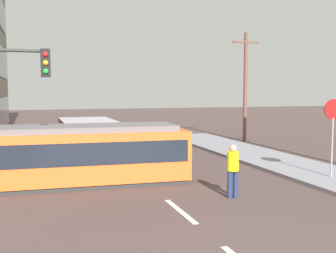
# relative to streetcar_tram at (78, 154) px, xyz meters

# --- Properties ---
(ground_plane) EXTENTS (120.00, 120.00, 0.00)m
(ground_plane) POSITION_rel_streetcar_tram_xyz_m (2.34, -0.40, -1.08)
(ground_plane) COLOR #4D3C39
(lane_stripe_2) EXTENTS (0.16, 2.40, 0.01)m
(lane_stripe_2) POSITION_rel_streetcar_tram_xyz_m (2.34, -4.40, -1.08)
(lane_stripe_2) COLOR silver
(lane_stripe_2) RESTS_ON ground
(lane_stripe_3) EXTENTS (0.16, 2.40, 0.01)m
(lane_stripe_3) POSITION_rel_streetcar_tram_xyz_m (2.34, 6.00, -1.08)
(lane_stripe_3) COLOR silver
(lane_stripe_3) RESTS_ON ground
(lane_stripe_4) EXTENTS (0.16, 2.40, 0.01)m
(lane_stripe_4) POSITION_rel_streetcar_tram_xyz_m (2.34, 12.00, -1.08)
(lane_stripe_4) COLOR silver
(lane_stripe_4) RESTS_ON ground
(streetcar_tram) EXTENTS (7.88, 2.85, 2.09)m
(streetcar_tram) POSITION_rel_streetcar_tram_xyz_m (0.00, 0.00, 0.00)
(streetcar_tram) COLOR orange
(streetcar_tram) RESTS_ON ground
(city_bus) EXTENTS (2.59, 5.28, 1.89)m
(city_bus) POSITION_rel_streetcar_tram_xyz_m (1.04, 5.23, -0.00)
(city_bus) COLOR #BAB3BC
(city_bus) RESTS_ON ground
(pedestrian_crossing) EXTENTS (0.49, 0.36, 1.67)m
(pedestrian_crossing) POSITION_rel_streetcar_tram_xyz_m (4.39, -3.53, -0.14)
(pedestrian_crossing) COLOR navy
(pedestrian_crossing) RESTS_ON ground
(stop_sign) EXTENTS (0.76, 0.07, 2.88)m
(stop_sign) POSITION_rel_streetcar_tram_xyz_m (8.99, -2.38, 1.11)
(stop_sign) COLOR gray
(stop_sign) RESTS_ON sidewalk_curb_right
(utility_pole_mid) EXTENTS (1.80, 0.24, 7.02)m
(utility_pole_mid) POSITION_rel_streetcar_tram_xyz_m (11.67, 9.34, 2.61)
(utility_pole_mid) COLOR brown
(utility_pole_mid) RESTS_ON ground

